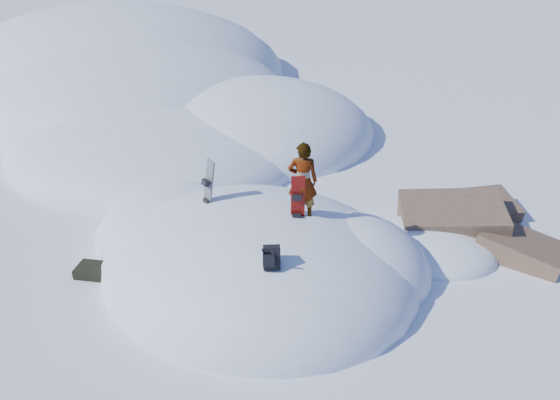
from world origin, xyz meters
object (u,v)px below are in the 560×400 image
at_px(snowboard_dark, 207,194).
at_px(backpack, 271,258).
at_px(person, 303,181).
at_px(snowboard_red, 297,208).

bearing_deg(snowboard_dark, backpack, -3.93).
xyz_separation_m(backpack, person, (-0.10, 1.78, 0.72)).
height_order(snowboard_dark, backpack, snowboard_dark).
bearing_deg(backpack, snowboard_dark, 118.34).
bearing_deg(snowboard_red, person, 50.04).
bearing_deg(backpack, snowboard_red, 68.47).
xyz_separation_m(snowboard_red, snowboard_dark, (-2.06, -0.07, -0.05)).
relative_size(snowboard_red, backpack, 2.97).
bearing_deg(snowboard_dark, snowboard_red, 33.12).
distance_m(snowboard_red, person, 0.59).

